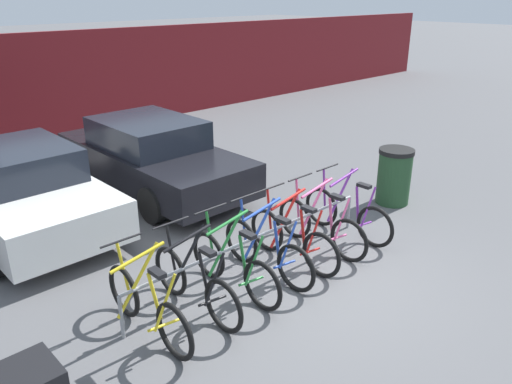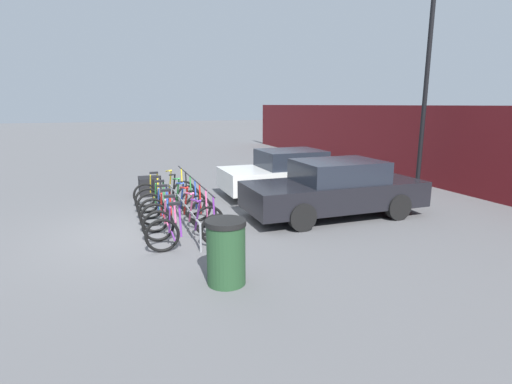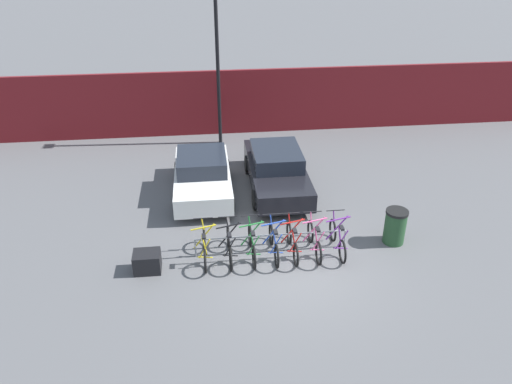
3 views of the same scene
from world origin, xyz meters
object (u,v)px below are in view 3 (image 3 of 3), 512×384
trash_bin (395,226)px  bike_rack (271,237)px  bicycle_red (292,242)px  bicycle_purple (338,239)px  bicycle_green (252,245)px  car_white (202,175)px  bicycle_black (229,246)px  car_black (277,169)px  cargo_crate (147,262)px  bicycle_yellow (205,248)px  bicycle_blue (274,243)px  bicycle_pink (314,241)px  lamp_post (217,42)px

trash_bin → bike_rack: bearing=-178.5°
bicycle_red → bicycle_purple: bearing=-1.6°
bike_rack → bicycle_green: bearing=-164.8°
bike_rack → car_white: 4.00m
bicycle_black → bicycle_purple: (2.99, 0.00, 0.00)m
bike_rack → car_black: 3.77m
car_black → cargo_crate: (-4.03, -4.16, -0.42)m
bicycle_yellow → bicycle_red: (2.39, 0.00, 0.00)m
bicycle_blue → bicycle_purple: 1.78m
bicycle_blue → bicycle_red: (0.51, 0.00, 0.00)m
bicycle_purple → bike_rack: bearing=171.4°
bicycle_green → car_black: (1.24, 3.85, 0.31)m
cargo_crate → bicycle_blue: bearing=5.2°
car_black → bike_rack: bearing=-100.7°
bicycle_green → cargo_crate: 2.81m
bicycle_green → bicycle_pink: 1.73m
cargo_crate → lamp_post: bearing=74.3°
bicycle_purple → trash_bin: bearing=4.0°
bicycle_purple → lamp_post: (-2.83, 7.97, 3.69)m
bike_rack → bicycle_red: bicycle_red is taller
car_white → bicycle_purple: bearing=-45.7°
bicycle_green → bicycle_red: size_ratio=1.00×
lamp_post → trash_bin: 9.65m
car_white → bicycle_red: bearing=-57.5°
bicycle_black → cargo_crate: 2.20m
bicycle_pink → car_white: size_ratio=0.43×
bicycle_yellow → bicycle_purple: size_ratio=1.00×
bicycle_yellow → bicycle_black: same height
bicycle_purple → car_black: car_black is taller
bicycle_purple → car_white: (-3.63, 3.72, 0.31)m
bicycle_purple → bicycle_black: bearing=176.1°
bike_rack → trash_bin: trash_bin is taller
bike_rack → car_black: (0.70, 3.70, 0.20)m
bicycle_red → car_white: car_white is taller
car_white → bicycle_blue: bearing=-63.5°
bike_rack → car_black: car_black is taller
car_white → trash_bin: size_ratio=3.89×
bicycle_black → bicycle_pink: size_ratio=1.00×
bike_rack → lamp_post: bearing=97.3°
bicycle_blue → car_white: size_ratio=0.43×
bicycle_green → bicycle_blue: bearing=-2.6°
bicycle_purple → car_white: 5.20m
bicycle_blue → car_white: car_white is taller
bicycle_green → car_black: size_ratio=0.38×
bicycle_green → car_black: car_black is taller
bicycle_pink → bicycle_purple: (0.65, 0.00, 0.00)m
bicycle_red → trash_bin: size_ratio=1.66×
car_white → bicycle_yellow: bearing=-90.4°
bicycle_blue → car_white: (-1.85, 3.72, 0.31)m
trash_bin → cargo_crate: size_ratio=1.47×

